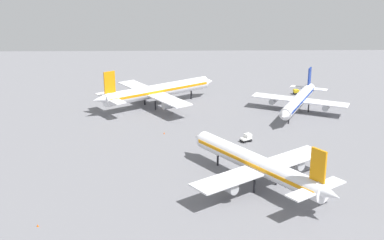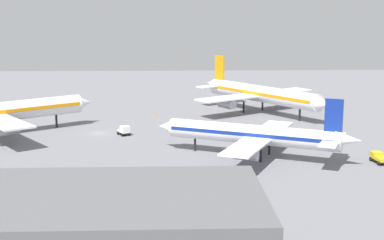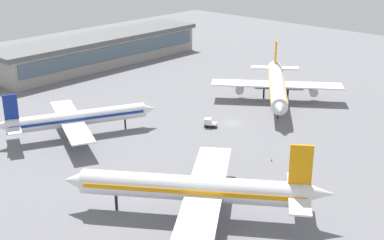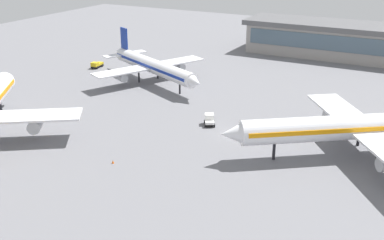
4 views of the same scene
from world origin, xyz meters
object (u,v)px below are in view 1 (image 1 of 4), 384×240
safety_cone_mid_apron (164,133)px  pushback_tractor (298,92)px  baggage_tug (247,138)px  airplane_taxiing (258,164)px  safety_cone_near_gate (38,225)px  airplane_distant (299,100)px  airplane_at_gate (156,91)px

safety_cone_mid_apron → pushback_tractor: bearing=-49.1°
baggage_tug → safety_cone_mid_apron: (6.97, 24.77, -0.86)m
airplane_taxiing → safety_cone_near_gate: size_ratio=70.68×
airplane_distant → baggage_tug: bearing=-12.0°
airplane_at_gate → safety_cone_near_gate: airplane_at_gate is taller
airplane_taxiing → safety_cone_mid_apron: size_ratio=70.68×
airplane_at_gate → airplane_distant: (-9.03, -49.32, -0.93)m
baggage_tug → airplane_distant: bearing=23.1°
airplane_at_gate → airplane_distant: bearing=-44.8°
safety_cone_near_gate → safety_cone_mid_apron: size_ratio=1.00×
airplane_taxiing → airplane_distant: 61.52m
airplane_at_gate → airplane_distant: 50.15m
safety_cone_mid_apron → safety_cone_near_gate: bearing=156.2°
airplane_taxiing → baggage_tug: airplane_taxiing is taller
airplane_distant → safety_cone_mid_apron: size_ratio=65.19×
airplane_distant → safety_cone_near_gate: 104.49m
pushback_tractor → safety_cone_near_gate: 125.64m
airplane_taxiing → safety_cone_near_gate: bearing=75.7°
airplane_taxiing → baggage_tug: bearing=-37.7°
airplane_taxiing → safety_cone_mid_apron: 44.30m
pushback_tractor → baggage_tug: bearing=56.1°
airplane_at_gate → pushback_tractor: 56.37m
airplane_at_gate → safety_cone_near_gate: size_ratio=72.63×
airplane_distant → baggage_tug: 34.79m
airplane_distant → safety_cone_mid_apron: airplane_distant is taller
airplane_taxiing → airplane_distant: size_ratio=1.08×
airplane_taxiing → pushback_tractor: (80.94, -26.84, -4.52)m
pushback_tractor → baggage_tug: (-50.97, 25.98, 0.19)m
safety_cone_near_gate → airplane_at_gate: bearing=-13.9°
airplane_taxiing → baggage_tug: 30.29m
airplane_at_gate → safety_cone_mid_apron: (-29.59, -3.56, -5.25)m
pushback_tractor → safety_cone_mid_apron: bearing=34.0°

